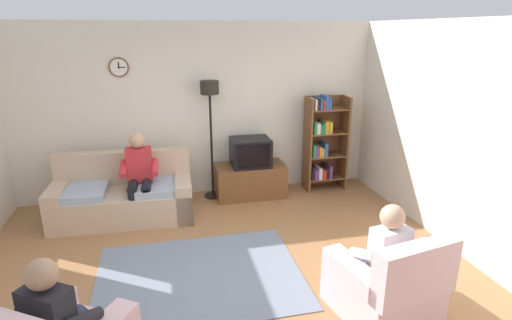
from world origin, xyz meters
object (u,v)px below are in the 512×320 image
(person_in_left_armchair, at_px, (60,317))
(bookshelf, at_px, (323,142))
(tv, at_px, (251,152))
(person_in_right_armchair, at_px, (382,253))
(person_on_couch, at_px, (139,172))
(couch, at_px, (123,197))
(tv_stand, at_px, (250,180))
(armchair_near_bookshelf, at_px, (385,287))
(floor_lamp, at_px, (210,107))

(person_in_left_armchair, bearing_deg, bookshelf, 45.18)
(tv, relative_size, person_in_right_armchair, 0.54)
(bookshelf, distance_m, person_on_couch, 2.96)
(bookshelf, bearing_deg, couch, -171.94)
(tv, height_order, person_in_right_armchair, person_in_right_armchair)
(tv_stand, xyz_separation_m, armchair_near_bookshelf, (0.60, -3.11, 0.03))
(couch, xyz_separation_m, person_on_couch, (0.25, -0.11, 0.39))
(bookshelf, height_order, armchair_near_bookshelf, bookshelf)
(tv, bearing_deg, bookshelf, 4.21)
(floor_lamp, distance_m, armchair_near_bookshelf, 3.62)
(couch, distance_m, floor_lamp, 1.81)
(tv_stand, distance_m, bookshelf, 1.36)
(tv_stand, distance_m, floor_lamp, 1.33)
(tv, height_order, person_on_couch, person_on_couch)
(floor_lamp, bearing_deg, tv_stand, -9.45)
(tv_stand, height_order, tv, tv)
(bookshelf, bearing_deg, person_in_right_armchair, -101.92)
(tv_stand, height_order, person_on_couch, person_on_couch)
(floor_lamp, distance_m, person_in_left_armchair, 3.82)
(tv_stand, bearing_deg, armchair_near_bookshelf, -79.02)
(couch, distance_m, armchair_near_bookshelf, 3.72)
(armchair_near_bookshelf, relative_size, person_on_couch, 0.82)
(armchair_near_bookshelf, bearing_deg, couch, 132.74)
(bookshelf, bearing_deg, tv, -175.79)
(bookshelf, distance_m, floor_lamp, 1.95)
(tv_stand, bearing_deg, person_in_right_armchair, -79.02)
(tv, xyz_separation_m, person_in_left_armchair, (-2.11, -3.28, -0.14))
(tv, distance_m, person_on_couch, 1.73)
(tv_stand, relative_size, floor_lamp, 0.59)
(floor_lamp, bearing_deg, person_in_left_armchair, -114.02)
(person_in_right_armchair, bearing_deg, floor_lamp, 110.71)
(tv_stand, relative_size, person_in_right_armchair, 0.98)
(couch, xyz_separation_m, tv, (1.92, 0.36, 0.43))
(tv, xyz_separation_m, armchair_near_bookshelf, (0.60, -3.09, -0.45))
(tv_stand, height_order, person_in_left_armchair, person_in_left_armchair)
(tv, bearing_deg, armchair_near_bookshelf, -78.94)
(floor_lamp, xyz_separation_m, person_in_right_armchair, (1.18, -3.13, -0.85))
(bookshelf, xyz_separation_m, person_on_couch, (-2.91, -0.56, -0.10))
(floor_lamp, xyz_separation_m, person_on_couch, (-1.07, -0.59, -0.75))
(floor_lamp, xyz_separation_m, person_in_left_armchair, (-1.52, -3.41, -0.85))
(tv, height_order, armchair_near_bookshelf, tv)
(couch, xyz_separation_m, person_in_left_armchair, (-0.19, -2.93, 0.29))
(person_in_left_armchair, xyz_separation_m, person_in_right_armchair, (2.70, 0.28, 0.00))
(bookshelf, bearing_deg, person_on_couch, -169.15)
(couch, xyz_separation_m, person_in_right_armchair, (2.51, -2.65, 0.29))
(couch, bearing_deg, bookshelf, 8.06)
(floor_lamp, relative_size, person_on_couch, 1.49)
(person_in_left_armchair, bearing_deg, tv_stand, 57.43)
(person_in_left_armchair, height_order, person_in_right_armchair, same)
(couch, bearing_deg, armchair_near_bookshelf, -47.26)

